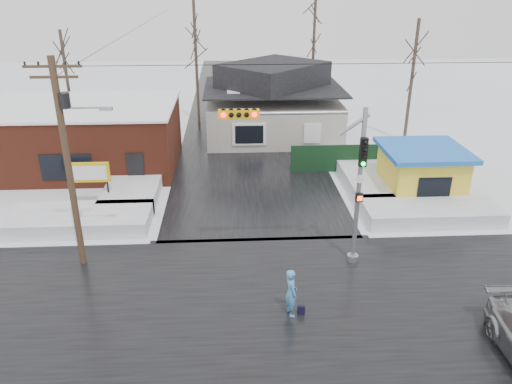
{
  "coord_description": "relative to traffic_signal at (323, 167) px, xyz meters",
  "views": [
    {
      "loc": [
        -1.36,
        -15.99,
        11.77
      ],
      "look_at": [
        -0.27,
        4.06,
        3.0
      ],
      "focal_mm": 35.0,
      "sensor_mm": 36.0,
      "label": 1
    }
  ],
  "objects": [
    {
      "name": "ground",
      "position": [
        -2.43,
        -2.97,
        -4.54
      ],
      "size": [
        120.0,
        120.0,
        0.0
      ],
      "primitive_type": "plane",
      "color": "white",
      "rests_on": "ground"
    },
    {
      "name": "road_ns",
      "position": [
        -2.43,
        -2.97,
        -4.53
      ],
      "size": [
        10.0,
        120.0,
        0.02
      ],
      "primitive_type": "cube",
      "color": "black",
      "rests_on": "ground"
    },
    {
      "name": "road_ew",
      "position": [
        -2.43,
        -2.97,
        -4.53
      ],
      "size": [
        120.0,
        10.0,
        0.02
      ],
      "primitive_type": "cube",
      "color": "black",
      "rests_on": "ground"
    },
    {
      "name": "snowbank_nw",
      "position": [
        -11.43,
        4.03,
        -4.14
      ],
      "size": [
        7.0,
        3.0,
        0.8
      ],
      "primitive_type": "cube",
      "color": "white",
      "rests_on": "ground"
    },
    {
      "name": "snowbank_ne",
      "position": [
        6.57,
        4.03,
        -4.14
      ],
      "size": [
        7.0,
        3.0,
        0.8
      ],
      "primitive_type": "cube",
      "color": "white",
      "rests_on": "ground"
    },
    {
      "name": "snowbank_nside_w",
      "position": [
        -9.43,
        9.03,
        -4.14
      ],
      "size": [
        3.0,
        8.0,
        0.8
      ],
      "primitive_type": "cube",
      "color": "white",
      "rests_on": "ground"
    },
    {
      "name": "snowbank_nside_e",
      "position": [
        4.57,
        9.03,
        -4.14
      ],
      "size": [
        3.0,
        8.0,
        0.8
      ],
      "primitive_type": "cube",
      "color": "white",
      "rests_on": "ground"
    },
    {
      "name": "traffic_signal",
      "position": [
        0.0,
        0.0,
        0.0
      ],
      "size": [
        6.05,
        0.68,
        7.0
      ],
      "color": "gray",
      "rests_on": "ground"
    },
    {
      "name": "utility_pole",
      "position": [
        -10.36,
        0.53,
        0.57
      ],
      "size": [
        3.15,
        0.44,
        9.0
      ],
      "color": "#382619",
      "rests_on": "ground"
    },
    {
      "name": "brick_building",
      "position": [
        -13.43,
        13.03,
        -2.46
      ],
      "size": [
        12.2,
        8.2,
        4.12
      ],
      "color": "maroon",
      "rests_on": "ground"
    },
    {
      "name": "marquee_sign",
      "position": [
        -11.43,
        6.53,
        -2.62
      ],
      "size": [
        2.2,
        0.21,
        2.55
      ],
      "color": "black",
      "rests_on": "ground"
    },
    {
      "name": "house",
      "position": [
        -0.43,
        19.03,
        -1.92
      ],
      "size": [
        10.4,
        8.4,
        5.76
      ],
      "color": "#B6AFA4",
      "rests_on": "ground"
    },
    {
      "name": "kiosk",
      "position": [
        7.07,
        7.03,
        -3.08
      ],
      "size": [
        4.6,
        4.6,
        2.88
      ],
      "color": "yellow",
      "rests_on": "ground"
    },
    {
      "name": "fence",
      "position": [
        4.07,
        11.03,
        -3.64
      ],
      "size": [
        8.0,
        0.12,
        1.8
      ],
      "primitive_type": "cube",
      "color": "black",
      "rests_on": "ground"
    },
    {
      "name": "tree_far_left",
      "position": [
        -6.43,
        23.03,
        3.41
      ],
      "size": [
        3.0,
        3.0,
        10.0
      ],
      "color": "#332821",
      "rests_on": "ground"
    },
    {
      "name": "tree_far_mid",
      "position": [
        3.57,
        25.03,
        5.0
      ],
      "size": [
        3.0,
        3.0,
        12.0
      ],
      "color": "#332821",
      "rests_on": "ground"
    },
    {
      "name": "tree_far_right",
      "position": [
        9.57,
        17.03,
        2.62
      ],
      "size": [
        3.0,
        3.0,
        9.0
      ],
      "color": "#332821",
      "rests_on": "ground"
    },
    {
      "name": "tree_far_west",
      "position": [
        -16.43,
        21.03,
        1.82
      ],
      "size": [
        3.0,
        3.0,
        8.0
      ],
      "color": "#332821",
      "rests_on": "ground"
    },
    {
      "name": "pedestrian",
      "position": [
        -1.66,
        -3.64,
        -3.57
      ],
      "size": [
        0.61,
        0.79,
        1.93
      ],
      "primitive_type": "imported",
      "rotation": [
        0.0,
        0.0,
        1.8
      ],
      "color": "#4585C1",
      "rests_on": "ground"
    },
    {
      "name": "shopping_bag",
      "position": [
        -1.26,
        -3.66,
        -4.36
      ],
      "size": [
        0.3,
        0.19,
        0.35
      ],
      "primitive_type": "cube",
      "rotation": [
        0.0,
        0.0,
        -0.27
      ],
      "color": "black",
      "rests_on": "ground"
    }
  ]
}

